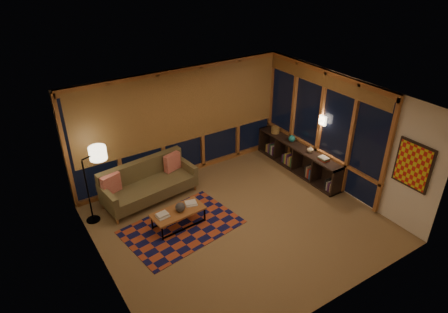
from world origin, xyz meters
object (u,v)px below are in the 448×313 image
coffee_table (179,218)px  bookshelf (298,158)px  sofa (149,183)px  floor_lamp (87,188)px

coffee_table → bookshelf: size_ratio=0.40×
bookshelf → coffee_table: bearing=-173.8°
sofa → floor_lamp: 1.39m
floor_lamp → coffee_table: bearing=-55.9°
sofa → bookshelf: (3.69, -0.81, -0.09)m
coffee_table → floor_lamp: size_ratio=0.68×
coffee_table → floor_lamp: floor_lamp is taller
sofa → bookshelf: size_ratio=0.76×
coffee_table → floor_lamp: (-1.45, 1.14, 0.62)m
floor_lamp → bookshelf: (5.03, -0.75, -0.46)m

